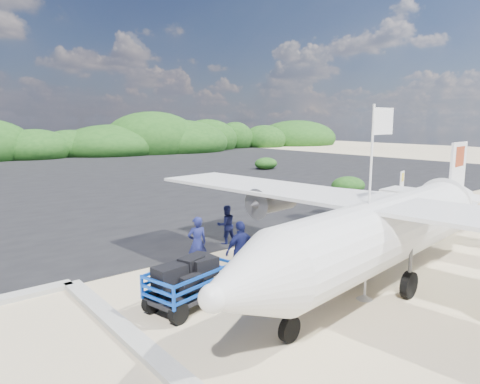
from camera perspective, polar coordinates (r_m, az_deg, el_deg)
The scene contains 9 objects.
ground at distance 12.67m, azimuth 6.62°, elevation -14.08°, with size 160.00×160.00×0.00m, color beige.
asphalt_apron at distance 39.30m, azimuth -26.44°, elevation 1.10°, with size 90.00×50.00×0.04m, color #B2B2B2, non-canonical shape.
baggage_cart at distance 12.29m, azimuth -6.58°, elevation -14.86°, with size 2.61×1.49×1.31m, color blue, non-canonical shape.
flagpole at distance 13.13m, azimuth 16.24°, elevation -13.55°, with size 1.10×0.46×5.50m, color white, non-canonical shape.
signboard at distance 13.78m, azimuth 6.71°, elevation -12.10°, with size 1.84×0.17×1.51m, color #533417, non-canonical shape.
crew_a at distance 14.77m, azimuth -5.72°, elevation -6.79°, with size 0.67×0.44×1.85m, color navy.
crew_b at distance 17.70m, azimuth -1.85°, elevation -4.38°, with size 0.79×0.62×1.63m, color navy.
crew_c at distance 13.72m, azimuth 0.13°, elevation -7.84°, with size 1.14×0.47×1.94m, color navy.
aircraft_large at distance 37.49m, azimuth -6.40°, elevation 1.68°, with size 17.90×17.90×5.37m, color #B2B2B2, non-canonical shape.
Camera 1 is at (-8.37, -8.06, 5.05)m, focal length 32.00 mm.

